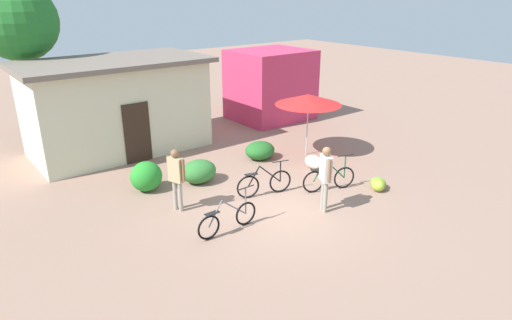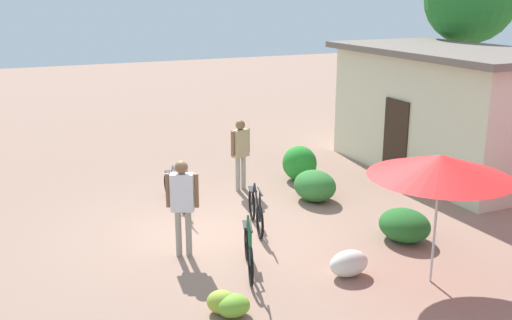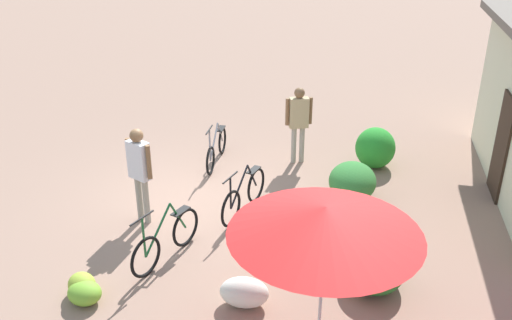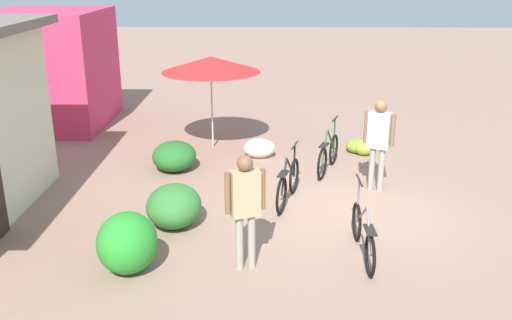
% 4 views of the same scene
% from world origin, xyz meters
% --- Properties ---
extents(ground_plane, '(60.00, 60.00, 0.00)m').
position_xyz_m(ground_plane, '(0.00, 0.00, 0.00)').
color(ground_plane, '#957261').
extents(hedge_bush_front_left, '(0.91, 0.84, 0.87)m').
position_xyz_m(hedge_bush_front_left, '(-2.31, 3.24, 0.44)').
color(hedge_bush_front_left, '#278D2B').
rests_on(hedge_bush_front_left, ground).
extents(hedge_bush_front_right, '(1.08, 0.90, 0.69)m').
position_xyz_m(hedge_bush_front_right, '(-0.82, 2.82, 0.35)').
color(hedge_bush_front_right, '#317632').
rests_on(hedge_bush_front_right, ground).
extents(hedge_bush_mid, '(1.05, 0.91, 0.60)m').
position_xyz_m(hedge_bush_mid, '(1.84, 3.24, 0.30)').
color(hedge_bush_mid, '#246727').
rests_on(hedge_bush_mid, ground).
extents(market_umbrella, '(2.25, 2.25, 2.14)m').
position_xyz_m(market_umbrella, '(3.39, 2.58, 1.96)').
color(market_umbrella, beige).
rests_on(market_umbrella, ground).
extents(bicycle_leftmost, '(1.69, 0.15, 1.01)m').
position_xyz_m(bicycle_leftmost, '(-1.81, -0.12, 0.34)').
color(bicycle_leftmost, black).
rests_on(bicycle_leftmost, ground).
extents(bicycle_near_pile, '(1.61, 0.48, 0.96)m').
position_xyz_m(bicycle_near_pile, '(0.15, 0.92, 0.36)').
color(bicycle_near_pile, black).
rests_on(bicycle_near_pile, ground).
extents(bicycle_center_loaded, '(1.55, 0.60, 1.03)m').
position_xyz_m(bicycle_center_loaded, '(1.81, 0.03, 0.36)').
color(bicycle_center_loaded, black).
rests_on(bicycle_center_loaded, ground).
extents(banana_pile_on_ground, '(0.69, 0.70, 0.35)m').
position_xyz_m(banana_pile_on_ground, '(2.98, -0.82, 0.17)').
color(banana_pile_on_ground, '#95B034').
rests_on(banana_pile_on_ground, ground).
extents(produce_sack, '(0.47, 0.72, 0.44)m').
position_xyz_m(produce_sack, '(2.66, 1.47, 0.22)').
color(produce_sack, silver).
rests_on(produce_sack, ground).
extents(person_vendor, '(0.36, 0.53, 1.77)m').
position_xyz_m(person_vendor, '(0.77, -0.77, 1.09)').
color(person_vendor, gray).
rests_on(person_vendor, ground).
extents(person_bystander, '(0.32, 0.55, 1.70)m').
position_xyz_m(person_bystander, '(-2.20, 1.59, 1.04)').
color(person_bystander, gray).
rests_on(person_bystander, ground).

